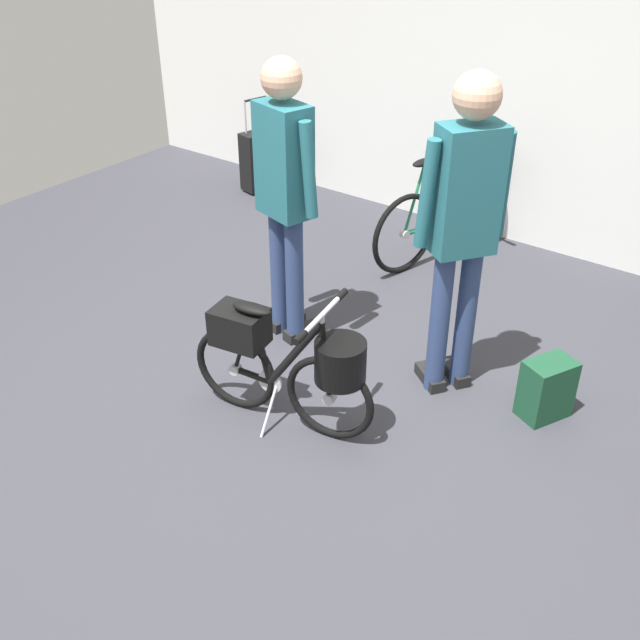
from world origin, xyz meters
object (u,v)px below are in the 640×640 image
at_px(display_bike_left, 452,203).
at_px(handbag_on_floor, 546,389).
at_px(visitor_near_wall, 463,220).
at_px(rolling_suitcase, 261,160).
at_px(folding_bike_foreground, 288,361).
at_px(visitor_browsing, 285,187).

relative_size(display_bike_left, handbag_on_floor, 3.68).
distance_m(visitor_near_wall, handbag_on_floor, 1.04).
relative_size(display_bike_left, rolling_suitcase, 1.52).
height_order(visitor_near_wall, rolling_suitcase, visitor_near_wall).
bearing_deg(rolling_suitcase, visitor_near_wall, -30.63).
xyz_separation_m(folding_bike_foreground, visitor_browsing, (-0.56, 0.69, 0.59)).
bearing_deg(visitor_browsing, folding_bike_foreground, -50.92).
relative_size(visitor_near_wall, rolling_suitcase, 2.15).
distance_m(folding_bike_foreground, handbag_on_floor, 1.41).
height_order(display_bike_left, handbag_on_floor, display_bike_left).
bearing_deg(handbag_on_floor, visitor_browsing, -173.09).
relative_size(visitor_browsing, rolling_suitcase, 2.08).
distance_m(folding_bike_foreground, visitor_near_wall, 1.15).
relative_size(rolling_suitcase, handbag_on_floor, 2.41).
bearing_deg(folding_bike_foreground, visitor_near_wall, 57.77).
xyz_separation_m(folding_bike_foreground, display_bike_left, (-0.29, 2.32, 0.02)).
xyz_separation_m(visitor_near_wall, handbag_on_floor, (0.55, 0.07, -0.87)).
height_order(visitor_browsing, rolling_suitcase, visitor_browsing).
bearing_deg(visitor_browsing, display_bike_left, 80.72).
bearing_deg(folding_bike_foreground, rolling_suitcase, 132.90).
bearing_deg(rolling_suitcase, folding_bike_foreground, -47.10).
bearing_deg(display_bike_left, rolling_suitcase, 175.40).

